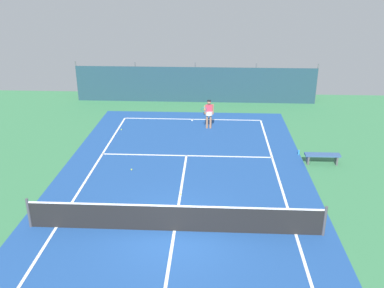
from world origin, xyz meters
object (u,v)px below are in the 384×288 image
at_px(courtside_bench, 322,156).
at_px(tennis_ball_by_sideline, 180,194).
at_px(tennis_net, 174,218).
at_px(tennis_ball_near_player, 121,129).
at_px(water_bottle, 299,152).
at_px(tennis_player, 209,112).
at_px(tennis_ball_midcourt, 131,170).

bearing_deg(courtside_bench, tennis_ball_by_sideline, -152.39).
xyz_separation_m(tennis_net, courtside_bench, (6.31, 5.82, -0.14)).
bearing_deg(tennis_ball_near_player, tennis_ball_by_sideline, -61.87).
height_order(tennis_net, water_bottle, tennis_net).
relative_size(tennis_net, tennis_player, 6.17).
height_order(tennis_ball_midcourt, water_bottle, water_bottle).
bearing_deg(tennis_net, water_bottle, 51.43).
relative_size(tennis_player, water_bottle, 6.83).
height_order(tennis_player, courtside_bench, tennis_player).
bearing_deg(tennis_ball_by_sideline, tennis_player, 82.77).
height_order(tennis_ball_by_sideline, water_bottle, water_bottle).
relative_size(tennis_net, tennis_ball_midcourt, 153.33).
distance_m(tennis_ball_near_player, water_bottle, 9.81).
bearing_deg(courtside_bench, tennis_ball_midcourt, -172.45).
xyz_separation_m(tennis_ball_near_player, courtside_bench, (10.21, -4.02, 0.34)).
bearing_deg(courtside_bench, tennis_player, 139.26).
bearing_deg(tennis_net, tennis_ball_by_sideline, 89.76).
height_order(courtside_bench, water_bottle, courtside_bench).
relative_size(tennis_net, courtside_bench, 6.33).
bearing_deg(water_bottle, tennis_player, 141.18).
xyz_separation_m(tennis_net, tennis_ball_by_sideline, (0.01, 2.52, -0.48)).
distance_m(tennis_net, tennis_ball_midcourt, 5.25).
relative_size(tennis_ball_midcourt, water_bottle, 0.28).
bearing_deg(tennis_player, tennis_net, 82.49).
relative_size(tennis_ball_by_sideline, courtside_bench, 0.04).
distance_m(tennis_player, tennis_ball_near_player, 5.02).
height_order(tennis_ball_near_player, courtside_bench, courtside_bench).
xyz_separation_m(tennis_ball_by_sideline, water_bottle, (5.43, 4.30, 0.09)).
xyz_separation_m(tennis_ball_near_player, tennis_ball_midcourt, (1.54, -5.16, 0.00)).
bearing_deg(water_bottle, courtside_bench, -49.00).
bearing_deg(courtside_bench, tennis_net, -137.32).
relative_size(tennis_ball_by_sideline, water_bottle, 0.28).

